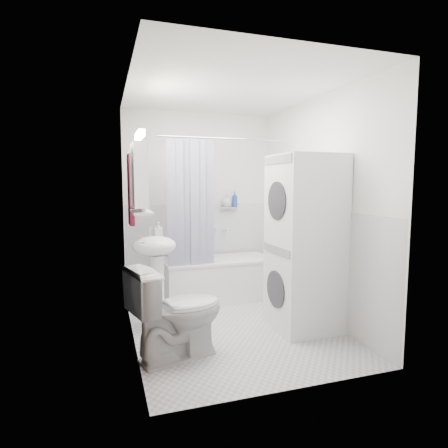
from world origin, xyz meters
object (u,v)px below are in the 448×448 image
object	(u,v)px
bathtub	(217,277)
washer_dryer	(305,243)
sink	(155,260)
toilet	(178,312)

from	to	relation	value
bathtub	washer_dryer	size ratio (longest dim) A/B	0.78
bathtub	sink	size ratio (longest dim) A/B	1.31
bathtub	washer_dryer	world-z (taller)	washer_dryer
sink	toilet	size ratio (longest dim) A/B	1.29
sink	washer_dryer	distance (m)	1.52
sink	bathtub	bearing A→B (deg)	39.65
washer_dryer	bathtub	bearing A→B (deg)	114.42
washer_dryer	sink	bearing A→B (deg)	161.35
bathtub	toilet	size ratio (longest dim) A/B	1.70
bathtub	sink	distance (m)	1.21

